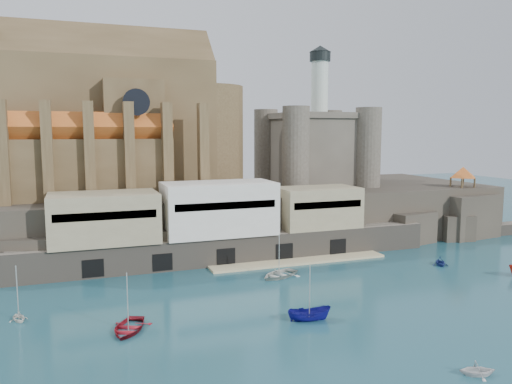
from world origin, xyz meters
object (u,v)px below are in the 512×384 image
at_px(castle_keep, 315,145).
at_px(boat_2, 309,320).
at_px(boat_1, 477,375).
at_px(church, 118,126).
at_px(boat_0, 128,330).
at_px(pavilion, 463,174).

height_order(castle_keep, boat_2, castle_keep).
xyz_separation_m(castle_keep, boat_1, (-15.37, -63.08, -18.31)).
height_order(church, boat_1, church).
height_order(church, boat_2, church).
xyz_separation_m(castle_keep, boat_2, (-23.65, -46.57, -18.31)).
relative_size(castle_keep, boat_0, 4.75).
bearing_deg(church, boat_0, -93.95).
distance_m(castle_keep, boat_2, 55.35).
bearing_deg(boat_2, pavilion, -46.85).
distance_m(boat_0, boat_2, 19.95).
distance_m(castle_keep, boat_1, 67.46).
distance_m(boat_1, boat_2, 18.47).
bearing_deg(boat_2, boat_1, -142.63).
distance_m(church, boat_2, 54.82).
relative_size(boat_0, boat_1, 1.95).
xyz_separation_m(castle_keep, pavilion, (25.92, -15.08, -5.59)).
xyz_separation_m(pavilion, boat_0, (-69.12, -27.46, -12.73)).
bearing_deg(boat_1, castle_keep, 4.35).
distance_m(pavilion, boat_1, 64.58).
distance_m(church, boat_0, 48.73).
xyz_separation_m(church, pavilion, (66.13, -15.85, -9.40)).
xyz_separation_m(castle_keep, boat_0, (-43.19, -42.53, -18.31)).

